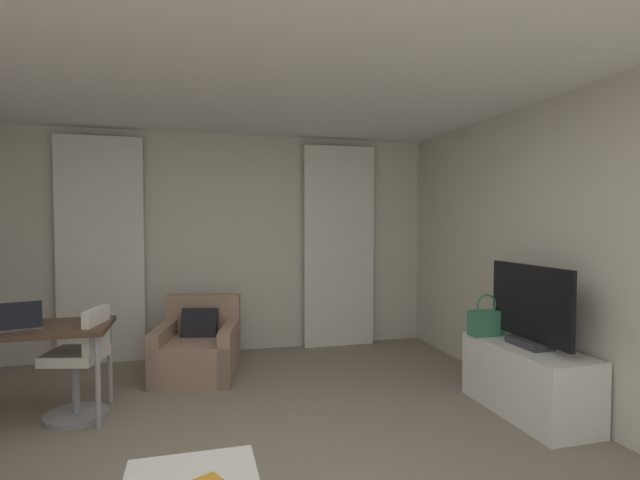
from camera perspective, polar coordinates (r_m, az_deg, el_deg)
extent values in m
cube|color=beige|center=(5.76, -11.22, -0.41)|extent=(5.12, 0.06, 2.60)
cube|color=beige|center=(3.99, 31.92, -1.93)|extent=(0.06, 6.12, 2.60)
cube|color=white|center=(2.94, -7.12, 23.42)|extent=(5.12, 6.12, 0.06)
cube|color=silver|center=(5.71, -25.03, -1.12)|extent=(0.90, 0.06, 2.50)
cube|color=silver|center=(5.89, 2.34, -0.80)|extent=(0.90, 0.06, 2.50)
cube|color=#997A66|center=(5.04, -14.65, -13.64)|extent=(0.93, 0.96, 0.39)
cube|color=#997A66|center=(5.27, -13.93, -8.54)|extent=(0.78, 0.30, 0.40)
cube|color=#997A66|center=(4.96, -10.88, -13.00)|extent=(0.29, 0.83, 0.53)
cube|color=#997A66|center=(5.09, -18.33, -12.68)|extent=(0.29, 0.83, 0.53)
cube|color=black|center=(5.08, -14.39, -10.08)|extent=(0.39, 0.27, 0.37)
cube|color=#4C3828|center=(4.37, -33.25, -9.14)|extent=(1.39, 0.63, 0.04)
cylinder|color=#99999E|center=(4.56, -24.10, -13.35)|extent=(0.04, 0.04, 0.71)
cylinder|color=#99999E|center=(4.05, -25.33, -15.35)|extent=(0.04, 0.04, 0.71)
cylinder|color=gray|center=(4.38, -27.47, -15.75)|extent=(0.06, 0.06, 0.46)
cylinder|color=gray|center=(4.45, -27.42, -18.33)|extent=(0.48, 0.48, 0.04)
cube|color=silver|center=(4.31, -27.54, -12.34)|extent=(0.49, 0.49, 0.08)
cube|color=silver|center=(4.19, -25.49, -9.77)|extent=(0.15, 0.36, 0.34)
cube|color=#ADADB2|center=(4.31, -32.73, -8.89)|extent=(0.37, 0.30, 0.02)
cube|color=black|center=(4.18, -32.81, -7.71)|extent=(0.32, 0.14, 0.20)
cube|color=white|center=(4.33, 23.84, -15.24)|extent=(0.50, 1.12, 0.56)
cube|color=#333338|center=(4.24, 24.04, -11.29)|extent=(0.20, 0.36, 0.06)
cube|color=black|center=(4.17, 24.11, -6.88)|extent=(0.04, 0.90, 0.60)
cube|color=#387F5B|center=(4.47, 19.50, -9.46)|extent=(0.30, 0.14, 0.22)
torus|color=#387F5B|center=(4.44, 19.52, -7.44)|extent=(0.20, 0.02, 0.20)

